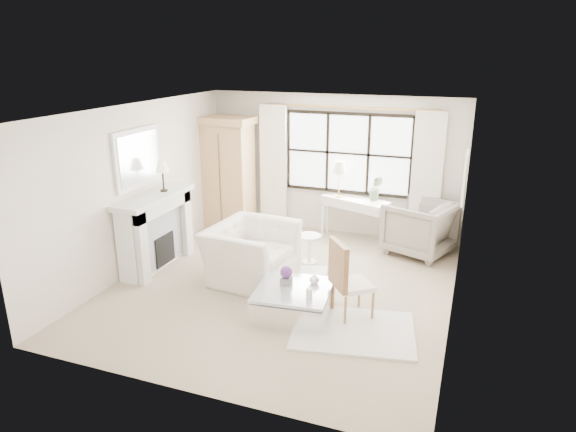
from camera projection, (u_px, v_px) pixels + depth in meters
name	position (u px, v px, depth m)	size (l,w,h in m)	color
floor	(282.00, 286.00, 7.94)	(5.50, 5.50, 0.00)	tan
ceiling	(282.00, 110.00, 7.10)	(5.50, 5.50, 0.00)	white
wall_back	(333.00, 165.00, 9.97)	(5.00, 5.00, 0.00)	beige
wall_front	(183.00, 278.00, 5.07)	(5.00, 5.00, 0.00)	white
wall_left	(139.00, 188.00, 8.35)	(5.50, 5.50, 0.00)	beige
wall_right	(461.00, 222.00, 6.70)	(5.50, 5.50, 0.00)	white
window_pane	(348.00, 153.00, 9.78)	(2.40, 0.02, 1.50)	silver
window_frame	(348.00, 153.00, 9.77)	(2.50, 0.04, 1.50)	black
curtain_rod	(349.00, 107.00, 9.45)	(0.04, 0.04, 3.30)	#AC7A3B
curtain_left	(273.00, 167.00, 10.32)	(0.55, 0.10, 2.47)	white
curtain_right	(426.00, 180.00, 9.33)	(0.55, 0.10, 2.47)	beige
fireplace	(154.00, 230.00, 8.49)	(0.58, 1.66, 1.26)	silver
mirror_frame	(138.00, 158.00, 8.19)	(0.05, 1.15, 0.95)	silver
mirror_glass	(139.00, 158.00, 8.18)	(0.02, 1.00, 0.80)	silver
art_frame	(465.00, 178.00, 8.16)	(0.04, 0.62, 0.82)	white
art_canvas	(464.00, 177.00, 8.17)	(0.01, 0.52, 0.72)	beige
mantel_lamp	(162.00, 168.00, 8.35)	(0.22, 0.22, 0.51)	black
armoire	(227.00, 172.00, 10.32)	(1.14, 0.73, 2.24)	tan
console_table	(355.00, 219.00, 9.83)	(1.38, 0.87, 0.80)	silver
console_lamp	(339.00, 168.00, 9.65)	(0.28, 0.28, 0.69)	#A68439
orchid_plant	(376.00, 188.00, 9.53)	(0.26, 0.21, 0.47)	#56734D
side_table	(309.00, 245.00, 8.71)	(0.40, 0.40, 0.51)	silver
rug_left	(278.00, 278.00, 8.18)	(1.52, 1.08, 0.03)	white
rug_right	(353.00, 330.00, 6.67)	(1.56, 1.17, 0.03)	silver
club_armchair	(251.00, 253.00, 8.09)	(1.35, 1.18, 0.88)	silver
wingback_chair	(419.00, 228.00, 9.08)	(1.03, 1.06, 0.96)	gray
french_chair	(351.00, 295.00, 6.98)	(0.68, 0.68, 1.08)	#9A6C40
coffee_table	(294.00, 301.00, 7.09)	(1.10, 1.10, 0.38)	white
planter_box	(286.00, 281.00, 7.12)	(0.14, 0.14, 0.11)	slate
planter_flowers	(286.00, 272.00, 7.07)	(0.17, 0.17, 0.17)	#592F75
pillar_candle	(309.00, 293.00, 6.77)	(0.09, 0.09, 0.12)	silver
coffee_vase	(314.00, 279.00, 7.14)	(0.14, 0.14, 0.15)	silver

